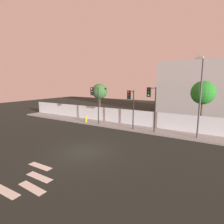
% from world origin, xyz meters
% --- Properties ---
extents(ground_plane, '(80.00, 80.00, 0.00)m').
position_xyz_m(ground_plane, '(0.00, 0.00, 0.00)').
color(ground_plane, black).
extents(sidewalk, '(36.00, 2.40, 0.15)m').
position_xyz_m(sidewalk, '(0.00, 8.20, 0.07)').
color(sidewalk, gray).
rests_on(sidewalk, ground).
extents(perimeter_wall, '(36.00, 0.18, 1.80)m').
position_xyz_m(perimeter_wall, '(0.00, 9.49, 1.05)').
color(perimeter_wall, silver).
rests_on(perimeter_wall, sidewalk).
extents(crosswalk_marking, '(3.45, 3.03, 0.01)m').
position_xyz_m(crosswalk_marking, '(0.01, -4.53, 0.00)').
color(crosswalk_marking, silver).
rests_on(crosswalk_marking, ground).
extents(traffic_light_left, '(0.37, 1.14, 4.30)m').
position_xyz_m(traffic_light_left, '(0.62, 7.05, 3.29)').
color(traffic_light_left, black).
rests_on(traffic_light_left, sidewalk).
extents(traffic_light_center, '(0.46, 1.72, 4.67)m').
position_xyz_m(traffic_light_center, '(2.99, 6.76, 3.57)').
color(traffic_light_center, black).
rests_on(traffic_light_center, sidewalk).
extents(traffic_light_right, '(0.44, 1.71, 4.57)m').
position_xyz_m(traffic_light_right, '(-3.87, 6.75, 3.51)').
color(traffic_light_right, black).
rests_on(traffic_light_right, sidewalk).
extents(street_lamp_curbside, '(0.63, 1.81, 7.22)m').
position_xyz_m(street_lamp_curbside, '(7.11, 7.53, 4.37)').
color(street_lamp_curbside, '#4C4C51').
rests_on(street_lamp_curbside, sidewalk).
extents(fire_hydrant, '(0.44, 0.26, 0.81)m').
position_xyz_m(fire_hydrant, '(-5.99, 7.55, 0.59)').
color(fire_hydrant, gold).
rests_on(fire_hydrant, sidewalk).
extents(roadside_tree_leftmost, '(2.15, 2.15, 5.12)m').
position_xyz_m(roadside_tree_leftmost, '(-5.85, 10.52, 4.01)').
color(roadside_tree_leftmost, brown).
rests_on(roadside_tree_leftmost, ground).
extents(roadside_tree_midleft, '(2.41, 2.41, 5.44)m').
position_xyz_m(roadside_tree_midleft, '(7.16, 10.52, 4.21)').
color(roadside_tree_midleft, brown).
rests_on(roadside_tree_midleft, ground).
extents(low_building_distant, '(13.26, 6.00, 8.82)m').
position_xyz_m(low_building_distant, '(5.83, 23.49, 4.41)').
color(low_building_distant, '#ADADAD').
rests_on(low_building_distant, ground).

